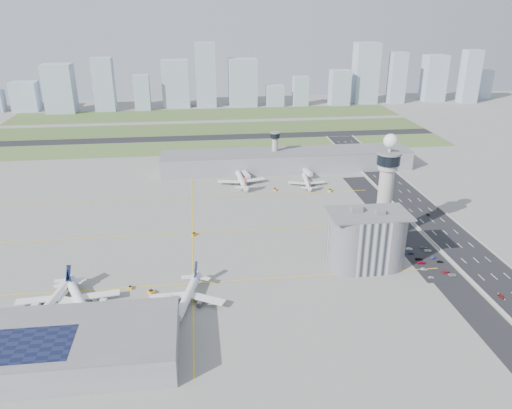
{
  "coord_description": "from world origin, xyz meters",
  "views": [
    {
      "loc": [
        -34.77,
        -250.28,
        132.1
      ],
      "look_at": [
        0.0,
        35.0,
        15.0
      ],
      "focal_mm": 35.0,
      "sensor_mm": 36.0,
      "label": 1
    }
  ],
  "objects": [
    {
      "name": "skyline_bldg_5",
      "position": [
        -150.11,
        419.66,
        33.44
      ],
      "size": [
        25.49,
        20.39,
        66.89
      ],
      "primitive_type": "cube",
      "color": "#9EADC1",
      "rests_on": "ground"
    },
    {
      "name": "car_lot_6",
      "position": [
        94.02,
        -38.45,
        0.59
      ],
      "size": [
        4.33,
        2.17,
        1.18
      ],
      "primitive_type": "imported",
      "rotation": [
        0.0,
        0.0,
        1.52
      ],
      "color": "#A7A7A8",
      "rests_on": "ground"
    },
    {
      "name": "admin_building",
      "position": [
        51.99,
        -22.0,
        15.3
      ],
      "size": [
        42.0,
        24.0,
        33.5
      ],
      "color": "#B2B2B7",
      "rests_on": "ground"
    },
    {
      "name": "secondary_tower",
      "position": [
        30.0,
        150.0,
        18.8
      ],
      "size": [
        8.6,
        8.6,
        31.9
      ],
      "color": "#ADAAA5",
      "rests_on": "ground"
    },
    {
      "name": "tug_5",
      "position": [
        62.67,
        90.47,
        1.04
      ],
      "size": [
        3.85,
        4.3,
        2.07
      ],
      "primitive_type": null,
      "rotation": [
        0.0,
        0.0,
        2.65
      ],
      "color": "gold",
      "rests_on": "ground"
    },
    {
      "name": "car_hw_0",
      "position": [
        107.39,
        -60.58,
        0.64
      ],
      "size": [
        1.72,
        3.85,
        1.28
      ],
      "primitive_type": "imported",
      "rotation": [
        0.0,
        0.0,
        0.05
      ],
      "color": "maroon",
      "rests_on": "ground"
    },
    {
      "name": "skyline_bldg_6",
      "position": [
        -102.68,
        417.9,
        22.6
      ],
      "size": [
        20.04,
        16.03,
        45.2
      ],
      "primitive_type": "cube",
      "color": "#9EADC1",
      "rests_on": "ground"
    },
    {
      "name": "terminal_pier",
      "position": [
        40.0,
        148.0,
        7.9
      ],
      "size": [
        210.0,
        32.0,
        15.8
      ],
      "color": "gray",
      "rests_on": "ground"
    },
    {
      "name": "car_lot_11",
      "position": [
        92.37,
        -7.02,
        0.57
      ],
      "size": [
        4.14,
        2.12,
        1.15
      ],
      "primitive_type": "imported",
      "rotation": [
        0.0,
        0.0,
        1.44
      ],
      "color": "slate",
      "rests_on": "ground"
    },
    {
      "name": "skyline_bldg_8",
      "position": [
        -19.42,
        431.56,
        41.69
      ],
      "size": [
        26.33,
        21.06,
        83.39
      ],
      "primitive_type": "cube",
      "color": "#9EADC1",
      "rests_on": "ground"
    },
    {
      "name": "car_lot_9",
      "position": [
        92.41,
        -19.67,
        0.55
      ],
      "size": [
        3.45,
        1.58,
        1.1
      ],
      "primitive_type": "imported",
      "rotation": [
        0.0,
        0.0,
        1.7
      ],
      "color": "navy",
      "rests_on": "ground"
    },
    {
      "name": "landside_road",
      "position": [
        90.0,
        -10.0,
        0.04
      ],
      "size": [
        18.0,
        260.0,
        0.08
      ],
      "primitive_type": "cube",
      "color": "black",
      "rests_on": "ground"
    },
    {
      "name": "skyline_bldg_13",
      "position": [
        201.27,
        433.27,
        40.6
      ],
      "size": [
        32.26,
        25.81,
        81.2
      ],
      "primitive_type": "cube",
      "color": "#9EADC1",
      "rests_on": "ground"
    },
    {
      "name": "car_lot_5",
      "position": [
        83.58,
        -7.41,
        0.56
      ],
      "size": [
        3.57,
        1.73,
        1.13
      ],
      "primitive_type": "imported",
      "rotation": [
        0.0,
        0.0,
        1.41
      ],
      "color": "white",
      "rests_on": "ground"
    },
    {
      "name": "car_lot_4",
      "position": [
        82.07,
        -12.88,
        0.6
      ],
      "size": [
        3.56,
        1.53,
        1.2
      ],
      "primitive_type": "imported",
      "rotation": [
        0.0,
        0.0,
        1.54
      ],
      "color": "navy",
      "rests_on": "ground"
    },
    {
      "name": "runway",
      "position": [
        -20.0,
        262.0,
        0.06
      ],
      "size": [
        480.0,
        22.0,
        0.1
      ],
      "primitive_type": "cube",
      "color": "black",
      "rests_on": "ground"
    },
    {
      "name": "tug_0",
      "position": [
        -91.56,
        -45.04,
        0.96
      ],
      "size": [
        3.37,
        2.37,
        1.92
      ],
      "primitive_type": null,
      "rotation": [
        0.0,
        0.0,
        1.6
      ],
      "color": "#E3C100",
      "rests_on": "ground"
    },
    {
      "name": "jet_bridge_near_2",
      "position": [
        -53.0,
        -61.0,
        2.85
      ],
      "size": [
        5.39,
        14.31,
        5.7
      ],
      "primitive_type": null,
      "rotation": [
        0.0,
        0.0,
        1.4
      ],
      "color": "silver",
      "rests_on": "ground"
    },
    {
      "name": "car_lot_10",
      "position": [
        93.41,
        -10.77,
        0.57
      ],
      "size": [
        4.32,
        2.4,
        1.14
      ],
      "primitive_type": "imported",
      "rotation": [
        0.0,
        0.0,
        1.44
      ],
      "color": "silver",
      "rests_on": "ground"
    },
    {
      "name": "control_tower",
      "position": [
        72.0,
        8.0,
        35.04
      ],
      "size": [
        14.0,
        14.0,
        64.5
      ],
      "color": "#ADAAA5",
      "rests_on": "ground"
    },
    {
      "name": "highway",
      "position": [
        115.0,
        0.0,
        0.05
      ],
      "size": [
        28.0,
        500.0,
        0.1
      ],
      "primitive_type": "cube",
      "color": "black",
      "rests_on": "ground"
    },
    {
      "name": "car_lot_0",
      "position": [
        81.83,
        -39.42,
        0.54
      ],
      "size": [
        3.26,
        1.47,
        1.09
      ],
      "primitive_type": "imported",
      "rotation": [
        0.0,
        0.0,
        1.51
      ],
      "color": "silver",
      "rests_on": "ground"
    },
    {
      "name": "tug_2",
      "position": [
        -70.96,
        -31.11,
        0.83
      ],
      "size": [
        2.05,
        2.9,
        1.65
      ],
      "primitive_type": null,
      "rotation": [
        0.0,
        0.0,
        3.11
      ],
      "color": "yellow",
      "rests_on": "ground"
    },
    {
      "name": "skyline_bldg_7",
      "position": [
        -59.44,
        436.89,
        30.61
      ],
      "size": [
        35.76,
        28.61,
        61.22
      ],
      "primitive_type": "cube",
      "color": "#9EADC1",
      "rests_on": "ground"
    },
    {
      "name": "car_lot_8",
      "position": [
        94.16,
        -24.1,
        0.56
      ],
      "size": [
        3.48,
        1.86,
        1.13
      ],
      "primitive_type": "imported",
      "rotation": [
        0.0,
        0.0,
        1.4
      ],
      "color": "black",
      "rests_on": "ground"
    },
    {
      "name": "skyline_bldg_11",
      "position": [
        108.28,
        423.34,
        19.48
      ],
      "size": [
        20.22,
        16.18,
        38.97
      ],
      "primitive_type": "cube",
      "color": "#9EADC1",
      "rests_on": "ground"
    },
    {
      "name": "taxiway_line_h_0",
      "position": [
        -40.0,
        -30.0,
        0.01
      ],
      "size": [
        260.0,
        0.6,
        0.01
      ],
      "primitive_type": "cube",
      "color": "yellow",
      "rests_on": "ground"
    },
    {
      "name": "airplane_near_a",
      "position": [
        -104.76,
        -44.04,
        5.96
      ],
      "size": [
        44.27,
        49.2,
        11.93
      ],
      "primitive_type": null,
      "rotation": [
        0.0,
        0.0,
        -1.78
      ],
      "color": "white",
      "rests_on": "ground"
    },
    {
      "name": "airplane_far_b",
      "position": [
        48.38,
        107.1,
        4.83
      ],
      "size": [
        32.1,
        36.83,
        9.66
      ],
      "primitive_type": null,
      "rotation": [
        0.0,
        0.0,
        1.49
      ],
      "color": "white",
      "rests_on": "ground"
    },
    {
      "name": "ground",
      "position": [
        0.0,
        0.0,
        0.0
      ],
      "size": [
        1000.0,
        1000.0,
        0.0
      ],
      "primitive_type": "plane",
      "color": "gray"
    },
    {
      "name": "car_hw_1",
      "position": [
        116.15,
        38.59,
        0.59
      ],
      "size": [
        1.58,
        3.66,
        1.17
      ],
      "primitive_type": "imported",
      "rotation": [
        0.0,
        0.0,
        -0.1
      ],
      "color": "black",
      "rests_on": "ground"
    },
    {
      "name": "skyline_bldg_16",
      "position": [
        345.49,
        415.96,
        35.78
      ],
      "size": [
        23.04,
        18.43,
        71.56
      ],
      "primitive_type": "cube",
      "color": "#9EADC1",
      "rests_on": "ground"
    },
    {
      "name": "barrier_right",
      "position": [
        129.0,
        0.0,
        0.6
      ],
      "size": [
        0.6,
        500.0,
        1.2
      ],
      "primitive_type": "cube",
      "color": "#9E9E99",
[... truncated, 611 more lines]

